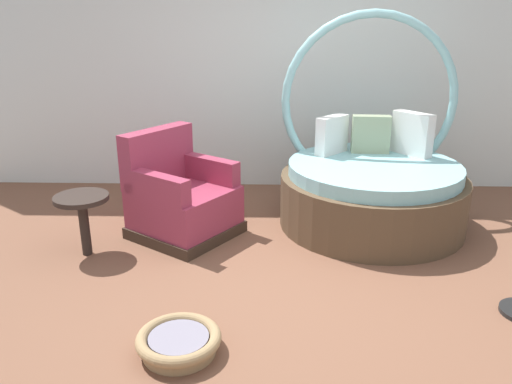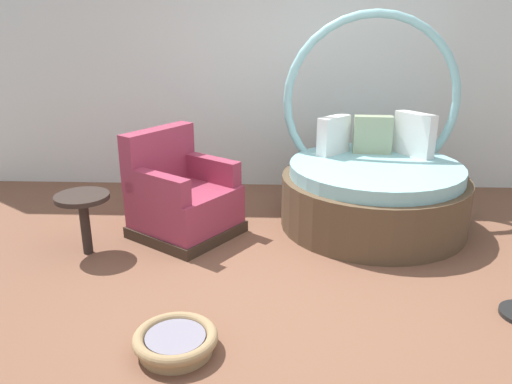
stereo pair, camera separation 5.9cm
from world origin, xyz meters
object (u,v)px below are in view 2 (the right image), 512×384
pet_basket (176,341)px  side_table (83,206)px  red_armchair (181,199)px  round_daybed (373,183)px

pet_basket → side_table: side_table is taller
red_armchair → side_table: bearing=-148.3°
side_table → round_daybed: bearing=17.1°
round_daybed → side_table: bearing=-162.9°
side_table → pet_basket: bearing=-52.6°
red_armchair → pet_basket: red_armchair is taller
red_armchair → pet_basket: bearing=-81.2°
round_daybed → pet_basket: round_daybed is taller
round_daybed → side_table: size_ratio=3.75×
round_daybed → red_armchair: 1.80m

